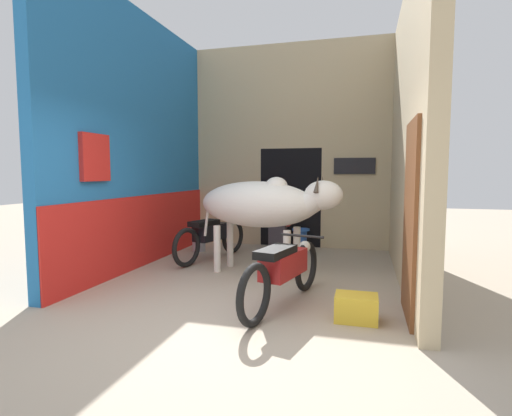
# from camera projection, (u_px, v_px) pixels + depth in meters

# --- Properties ---
(ground_plane) EXTENTS (30.00, 30.00, 0.00)m
(ground_plane) POSITION_uv_depth(u_px,v_px,m) (205.00, 326.00, 4.06)
(ground_plane) COLOR tan
(wall_left_shopfront) EXTENTS (0.25, 4.57, 4.19)m
(wall_left_shopfront) POSITION_uv_depth(u_px,v_px,m) (138.00, 144.00, 6.62)
(wall_left_shopfront) COLOR #236BAD
(wall_left_shopfront) RESTS_ON ground_plane
(wall_back_with_doorway) EXTENTS (4.06, 0.93, 4.19)m
(wall_back_with_doorway) POSITION_uv_depth(u_px,v_px,m) (292.00, 166.00, 8.55)
(wall_back_with_doorway) COLOR #C6B289
(wall_back_with_doorway) RESTS_ON ground_plane
(wall_right_with_door) EXTENTS (0.22, 4.57, 4.19)m
(wall_right_with_door) POSITION_uv_depth(u_px,v_px,m) (410.00, 135.00, 5.47)
(wall_right_with_door) COLOR #C6B289
(wall_right_with_door) RESTS_ON ground_plane
(cow) EXTENTS (2.34, 1.09, 1.52)m
(cow) POSITION_uv_depth(u_px,v_px,m) (263.00, 205.00, 6.05)
(cow) COLOR silver
(cow) RESTS_ON ground_plane
(motorcycle_near) EXTENTS (0.69, 2.02, 0.77)m
(motorcycle_near) POSITION_uv_depth(u_px,v_px,m) (284.00, 269.00, 4.62)
(motorcycle_near) COLOR black
(motorcycle_near) RESTS_ON ground_plane
(motorcycle_far) EXTENTS (0.75, 1.92, 0.77)m
(motorcycle_far) POSITION_uv_depth(u_px,v_px,m) (211.00, 235.00, 7.10)
(motorcycle_far) COLOR black
(motorcycle_far) RESTS_ON ground_plane
(shopkeeper_seated) EXTENTS (0.46, 0.34, 1.27)m
(shopkeeper_seated) POSITION_uv_depth(u_px,v_px,m) (278.00, 218.00, 7.86)
(shopkeeper_seated) COLOR #3D3842
(shopkeeper_seated) RESTS_ON ground_plane
(plastic_stool) EXTENTS (0.34, 0.34, 0.45)m
(plastic_stool) POSITION_uv_depth(u_px,v_px,m) (301.00, 239.00, 7.85)
(plastic_stool) COLOR #2856B2
(plastic_stool) RESTS_ON ground_plane
(crate) EXTENTS (0.44, 0.32, 0.28)m
(crate) POSITION_uv_depth(u_px,v_px,m) (356.00, 308.00, 4.19)
(crate) COLOR gold
(crate) RESTS_ON ground_plane
(bucket) EXTENTS (0.26, 0.26, 0.26)m
(bucket) POSITION_uv_depth(u_px,v_px,m) (199.00, 245.00, 7.90)
(bucket) COLOR #A8A8B2
(bucket) RESTS_ON ground_plane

